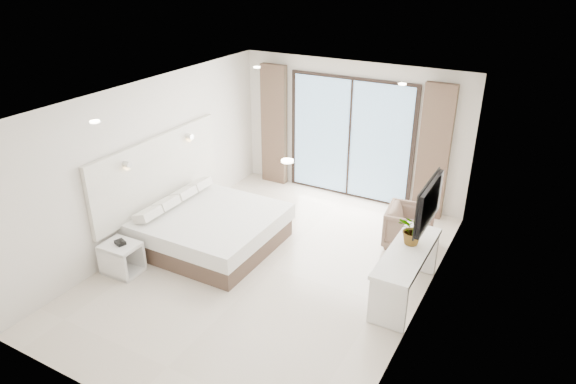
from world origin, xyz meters
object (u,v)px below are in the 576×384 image
object	(u,v)px
console_desk	(406,263)
armchair	(409,225)
bed	(210,228)
nightstand	(122,258)

from	to	relation	value
console_desk	armchair	xyz separation A→B (m)	(-0.37, 1.43, -0.19)
bed	console_desk	world-z (taller)	console_desk
nightstand	console_desk	world-z (taller)	console_desk
console_desk	armchair	size ratio (longest dim) A/B	2.24
armchair	nightstand	bearing A→B (deg)	122.34
nightstand	armchair	bearing A→B (deg)	37.33
bed	console_desk	bearing A→B (deg)	2.85
nightstand	console_desk	size ratio (longest dim) A/B	0.33
bed	armchair	size ratio (longest dim) A/B	2.81
console_desk	nightstand	bearing A→B (deg)	-159.47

